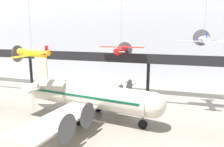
{
  "coord_description": "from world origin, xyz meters",
  "views": [
    {
      "loc": [
        6.5,
        -19.53,
        13.63
      ],
      "look_at": [
        -2.56,
        9.1,
        7.67
      ],
      "focal_mm": 35.0,
      "sensor_mm": 36.0,
      "label": 1
    }
  ],
  "objects_px": {
    "airliner_silver_main": "(87,96)",
    "suspended_plane_white_twin": "(203,39)",
    "suspended_plane_yellow_lowwing": "(32,53)",
    "suspended_plane_red_highwing": "(121,50)"
  },
  "relations": [
    {
      "from": "suspended_plane_red_highwing",
      "to": "suspended_plane_yellow_lowwing",
      "type": "xyz_separation_m",
      "value": [
        -9.23,
        -15.55,
        0.55
      ]
    },
    {
      "from": "airliner_silver_main",
      "to": "suspended_plane_white_twin",
      "type": "xyz_separation_m",
      "value": [
        16.9,
        7.9,
        8.54
      ]
    },
    {
      "from": "airliner_silver_main",
      "to": "suspended_plane_yellow_lowwing",
      "type": "relative_size",
      "value": 2.64
    },
    {
      "from": "suspended_plane_yellow_lowwing",
      "to": "suspended_plane_red_highwing",
      "type": "bearing_deg",
      "value": -119.08
    },
    {
      "from": "airliner_silver_main",
      "to": "suspended_plane_white_twin",
      "type": "relative_size",
      "value": 3.23
    },
    {
      "from": "suspended_plane_white_twin",
      "to": "suspended_plane_yellow_lowwing",
      "type": "height_order",
      "value": "suspended_plane_white_twin"
    },
    {
      "from": "suspended_plane_white_twin",
      "to": "suspended_plane_yellow_lowwing",
      "type": "xyz_separation_m",
      "value": [
        -24.03,
        -11.06,
        -1.86
      ]
    },
    {
      "from": "suspended_plane_white_twin",
      "to": "suspended_plane_red_highwing",
      "type": "bearing_deg",
      "value": 70.79
    },
    {
      "from": "airliner_silver_main",
      "to": "suspended_plane_white_twin",
      "type": "distance_m",
      "value": 20.52
    },
    {
      "from": "suspended_plane_white_twin",
      "to": "suspended_plane_red_highwing",
      "type": "distance_m",
      "value": 15.66
    }
  ]
}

